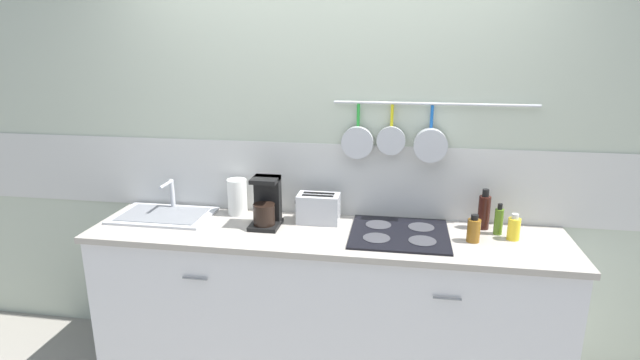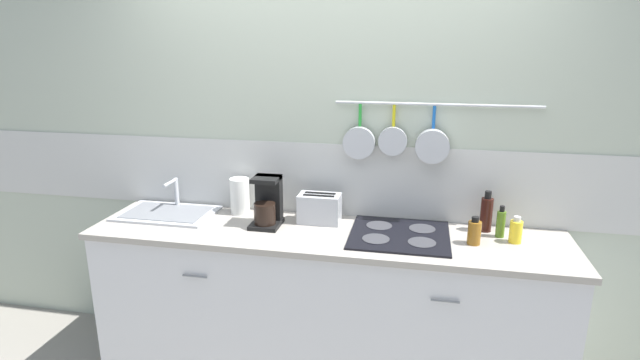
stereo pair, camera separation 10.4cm
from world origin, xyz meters
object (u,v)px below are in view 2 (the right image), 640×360
object	(u,v)px
toaster	(319,208)
bottle_cooking_wine	(486,214)
paper_towel_roll	(240,196)
bottle_hot_sauce	(516,231)
bottle_dish_soap	(474,232)
coffee_maker	(267,205)
bottle_vinegar	(501,223)

from	to	relation	value
toaster	bottle_cooking_wine	xyz separation A→B (m)	(0.95, 0.05, 0.02)
paper_towel_roll	bottle_hot_sauce	bearing A→B (deg)	-5.39
toaster	bottle_cooking_wine	size ratio (longest dim) A/B	1.11
toaster	bottle_dish_soap	size ratio (longest dim) A/B	1.72
bottle_cooking_wine	paper_towel_roll	bearing A→B (deg)	179.65
bottle_cooking_wine	toaster	bearing A→B (deg)	-176.81
coffee_maker	bottle_dish_soap	size ratio (longest dim) A/B	1.90
bottle_cooking_wine	bottle_hot_sauce	xyz separation A→B (m)	(0.14, -0.14, -0.04)
bottle_dish_soap	bottle_vinegar	bearing A→B (deg)	41.38
bottle_vinegar	bottle_dish_soap	bearing A→B (deg)	-138.62
coffee_maker	bottle_vinegar	bearing A→B (deg)	3.16
bottle_vinegar	bottle_hot_sauce	size ratio (longest dim) A/B	1.22
toaster	coffee_maker	bearing A→B (deg)	-161.83
bottle_vinegar	toaster	bearing A→B (deg)	178.70
coffee_maker	bottle_vinegar	distance (m)	1.31
toaster	bottle_hot_sauce	bearing A→B (deg)	-4.70
bottle_dish_soap	bottle_cooking_wine	distance (m)	0.23
toaster	bottle_dish_soap	world-z (taller)	toaster
toaster	paper_towel_roll	bearing A→B (deg)	173.18
bottle_dish_soap	bottle_hot_sauce	bearing A→B (deg)	16.71
toaster	bottle_vinegar	bearing A→B (deg)	-1.30
bottle_cooking_wine	bottle_vinegar	distance (m)	0.11
paper_towel_roll	bottle_vinegar	world-z (taller)	paper_towel_roll
toaster	bottle_dish_soap	xyz separation A→B (m)	(0.87, -0.16, -0.02)
paper_towel_roll	coffee_maker	xyz separation A→B (m)	(0.23, -0.16, 0.01)
coffee_maker	bottle_dish_soap	world-z (taller)	coffee_maker
paper_towel_roll	bottle_vinegar	bearing A→B (deg)	-3.17
paper_towel_roll	coffee_maker	size ratio (longest dim) A/B	0.77
toaster	bottle_vinegar	world-z (taller)	bottle_vinegar
bottle_cooking_wine	bottle_hot_sauce	distance (m)	0.20
bottle_cooking_wine	bottle_hot_sauce	world-z (taller)	bottle_cooking_wine
toaster	bottle_vinegar	xyz separation A→B (m)	(1.02, -0.02, -0.01)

